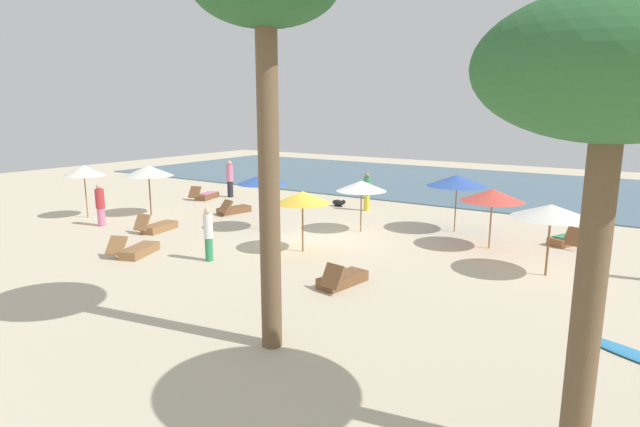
# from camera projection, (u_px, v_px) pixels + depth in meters

# --- Properties ---
(ground_plane) EXTENTS (60.00, 60.00, 0.00)m
(ground_plane) POSITION_uv_depth(u_px,v_px,m) (312.00, 243.00, 18.22)
(ground_plane) COLOR beige
(ocean_water) EXTENTS (48.00, 16.00, 0.06)m
(ocean_water) POSITION_uv_depth(u_px,v_px,m) (467.00, 184.00, 32.09)
(ocean_water) COLOR #476B7F
(ocean_water) RESTS_ON ground_plane
(umbrella_0) EXTENTS (1.91, 1.91, 1.97)m
(umbrella_0) POSITION_uv_depth(u_px,v_px,m) (361.00, 186.00, 19.58)
(umbrella_0) COLOR olive
(umbrella_0) RESTS_ON ground_plane
(umbrella_1) EXTENTS (1.82, 1.82, 2.02)m
(umbrella_1) POSITION_uv_depth(u_px,v_px,m) (302.00, 197.00, 16.80)
(umbrella_1) COLOR olive
(umbrella_1) RESTS_ON ground_plane
(umbrella_2) EXTENTS (1.77, 1.77, 2.27)m
(umbrella_2) POSITION_uv_depth(u_px,v_px,m) (84.00, 171.00, 22.10)
(umbrella_2) COLOR olive
(umbrella_2) RESTS_ON ground_plane
(umbrella_3) EXTENTS (2.25, 2.25, 2.19)m
(umbrella_3) POSITION_uv_depth(u_px,v_px,m) (457.00, 181.00, 19.56)
(umbrella_3) COLOR olive
(umbrella_3) RESTS_ON ground_plane
(umbrella_4) EXTENTS (2.10, 2.10, 2.03)m
(umbrella_4) POSITION_uv_depth(u_px,v_px,m) (492.00, 195.00, 17.18)
(umbrella_4) COLOR olive
(umbrella_4) RESTS_ON ground_plane
(umbrella_5) EXTENTS (1.95, 1.95, 2.17)m
(umbrella_5) POSITION_uv_depth(u_px,v_px,m) (262.00, 179.00, 19.78)
(umbrella_5) COLOR brown
(umbrella_5) RESTS_ON ground_plane
(umbrella_6) EXTENTS (2.13, 2.13, 2.21)m
(umbrella_6) POSITION_uv_depth(u_px,v_px,m) (148.00, 171.00, 22.61)
(umbrella_6) COLOR brown
(umbrella_6) RESTS_ON ground_plane
(umbrella_7) EXTENTS (2.15, 2.15, 2.05)m
(umbrella_7) POSITION_uv_depth(u_px,v_px,m) (551.00, 211.00, 14.34)
(umbrella_7) COLOR brown
(umbrella_7) RESTS_ON ground_plane
(lounger_0) EXTENTS (0.83, 1.71, 0.74)m
(lounger_0) POSITION_uv_depth(u_px,v_px,m) (342.00, 279.00, 13.84)
(lounger_0) COLOR brown
(lounger_0) RESTS_ON ground_plane
(lounger_1) EXTENTS (0.92, 1.77, 0.69)m
(lounger_1) POSITION_uv_depth(u_px,v_px,m) (233.00, 210.00, 23.33)
(lounger_1) COLOR brown
(lounger_1) RESTS_ON ground_plane
(lounger_2) EXTENTS (1.02, 1.76, 0.72)m
(lounger_2) POSITION_uv_depth(u_px,v_px,m) (206.00, 196.00, 27.02)
(lounger_2) COLOR brown
(lounger_2) RESTS_ON ground_plane
(lounger_3) EXTENTS (0.89, 1.73, 0.74)m
(lounger_3) POSITION_uv_depth(u_px,v_px,m) (158.00, 227.00, 19.95)
(lounger_3) COLOR olive
(lounger_3) RESTS_ON ground_plane
(lounger_4) EXTENTS (1.18, 1.73, 0.74)m
(lounger_4) POSITION_uv_depth(u_px,v_px,m) (568.00, 240.00, 17.98)
(lounger_4) COLOR brown
(lounger_4) RESTS_ON ground_plane
(lounger_5) EXTENTS (1.15, 1.78, 0.70)m
(lounger_5) POSITION_uv_depth(u_px,v_px,m) (137.00, 250.00, 16.69)
(lounger_5) COLOR olive
(lounger_5) RESTS_ON ground_plane
(person_0) EXTENTS (0.31, 0.31, 1.68)m
(person_0) POSITION_uv_depth(u_px,v_px,m) (208.00, 234.00, 15.95)
(person_0) COLOR #338C59
(person_0) RESTS_ON ground_plane
(person_1) EXTENTS (0.37, 0.37, 1.76)m
(person_1) POSITION_uv_depth(u_px,v_px,m) (367.00, 191.00, 23.82)
(person_1) COLOR yellow
(person_1) RESTS_ON ground_plane
(person_3) EXTENTS (0.49, 0.49, 1.69)m
(person_3) POSITION_uv_depth(u_px,v_px,m) (100.00, 205.00, 20.72)
(person_3) COLOR #D17299
(person_3) RESTS_ON ground_plane
(person_4) EXTENTS (0.50, 0.50, 1.94)m
(person_4) POSITION_uv_depth(u_px,v_px,m) (230.00, 179.00, 27.46)
(person_4) COLOR #26262D
(person_4) RESTS_ON ground_plane
(palm_0) EXTENTS (3.19, 3.19, 5.99)m
(palm_0) POSITION_uv_depth(u_px,v_px,m) (613.00, 75.00, 5.91)
(palm_0) COLOR brown
(palm_0) RESTS_ON ground_plane
(palm_2) EXTENTS (2.65, 2.65, 7.49)m
(palm_2) POSITION_uv_depth(u_px,v_px,m) (266.00, 4.00, 9.10)
(palm_2) COLOR brown
(palm_2) RESTS_ON ground_plane
(dog) EXTENTS (0.73, 0.36, 0.34)m
(dog) POSITION_uv_depth(u_px,v_px,m) (339.00, 203.00, 24.98)
(dog) COLOR black
(dog) RESTS_ON ground_plane
(surfboard) EXTENTS (2.27, 1.40, 0.07)m
(surfboard) POSITION_uv_depth(u_px,v_px,m) (634.00, 355.00, 9.89)
(surfboard) COLOR #338CCC
(surfboard) RESTS_ON ground_plane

